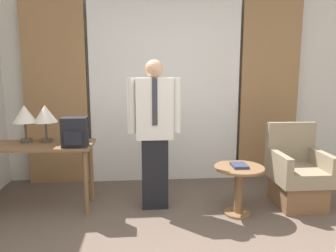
{
  "coord_description": "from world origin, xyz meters",
  "views": [
    {
      "loc": [
        -0.34,
        -1.86,
        1.56
      ],
      "look_at": [
        -0.06,
        1.52,
        0.97
      ],
      "focal_mm": 35.0,
      "sensor_mm": 36.0,
      "label": 1
    }
  ],
  "objects_px": {
    "table_lamp_right": "(45,115)",
    "person": "(155,129)",
    "backpack": "(75,132)",
    "book": "(239,165)",
    "desk": "(34,155)",
    "armchair": "(297,176)",
    "table_lamp_left": "(25,115)",
    "side_table": "(239,182)"
  },
  "relations": [
    {
      "from": "desk",
      "to": "table_lamp_left",
      "type": "distance_m",
      "value": 0.45
    },
    {
      "from": "table_lamp_right",
      "to": "table_lamp_left",
      "type": "bearing_deg",
      "value": 180.0
    },
    {
      "from": "table_lamp_right",
      "to": "side_table",
      "type": "bearing_deg",
      "value": -11.62
    },
    {
      "from": "backpack",
      "to": "armchair",
      "type": "bearing_deg",
      "value": 0.48
    },
    {
      "from": "book",
      "to": "table_lamp_left",
      "type": "bearing_deg",
      "value": 169.36
    },
    {
      "from": "book",
      "to": "person",
      "type": "bearing_deg",
      "value": 163.4
    },
    {
      "from": "armchair",
      "to": "table_lamp_left",
      "type": "bearing_deg",
      "value": 175.65
    },
    {
      "from": "desk",
      "to": "table_lamp_left",
      "type": "xyz_separation_m",
      "value": [
        -0.11,
        0.11,
        0.42
      ]
    },
    {
      "from": "table_lamp_left",
      "to": "desk",
      "type": "bearing_deg",
      "value": -44.34
    },
    {
      "from": "armchair",
      "to": "backpack",
      "type": "bearing_deg",
      "value": -179.52
    },
    {
      "from": "desk",
      "to": "table_lamp_left",
      "type": "relative_size",
      "value": 3.04
    },
    {
      "from": "desk",
      "to": "backpack",
      "type": "height_order",
      "value": "backpack"
    },
    {
      "from": "table_lamp_left",
      "to": "backpack",
      "type": "distance_m",
      "value": 0.66
    },
    {
      "from": "table_lamp_right",
      "to": "person",
      "type": "bearing_deg",
      "value": -8.07
    },
    {
      "from": "table_lamp_right",
      "to": "backpack",
      "type": "bearing_deg",
      "value": -34.95
    },
    {
      "from": "table_lamp_right",
      "to": "armchair",
      "type": "relative_size",
      "value": 0.45
    },
    {
      "from": "backpack",
      "to": "person",
      "type": "relative_size",
      "value": 0.19
    },
    {
      "from": "table_lamp_left",
      "to": "side_table",
      "type": "distance_m",
      "value": 2.46
    },
    {
      "from": "desk",
      "to": "backpack",
      "type": "bearing_deg",
      "value": -16.97
    },
    {
      "from": "armchair",
      "to": "book",
      "type": "distance_m",
      "value": 0.8
    },
    {
      "from": "table_lamp_left",
      "to": "side_table",
      "type": "bearing_deg",
      "value": -10.53
    },
    {
      "from": "table_lamp_left",
      "to": "table_lamp_right",
      "type": "bearing_deg",
      "value": 0.0
    },
    {
      "from": "side_table",
      "to": "book",
      "type": "bearing_deg",
      "value": -115.14
    },
    {
      "from": "table_lamp_right",
      "to": "person",
      "type": "height_order",
      "value": "person"
    },
    {
      "from": "table_lamp_right",
      "to": "desk",
      "type": "bearing_deg",
      "value": -135.66
    },
    {
      "from": "table_lamp_left",
      "to": "armchair",
      "type": "bearing_deg",
      "value": -4.35
    },
    {
      "from": "table_lamp_right",
      "to": "person",
      "type": "relative_size",
      "value": 0.25
    },
    {
      "from": "backpack",
      "to": "side_table",
      "type": "height_order",
      "value": "backpack"
    },
    {
      "from": "table_lamp_left",
      "to": "person",
      "type": "relative_size",
      "value": 0.25
    },
    {
      "from": "backpack",
      "to": "book",
      "type": "height_order",
      "value": "backpack"
    },
    {
      "from": "backpack",
      "to": "person",
      "type": "height_order",
      "value": "person"
    },
    {
      "from": "backpack",
      "to": "armchair",
      "type": "distance_m",
      "value": 2.54
    },
    {
      "from": "person",
      "to": "armchair",
      "type": "distance_m",
      "value": 1.73
    },
    {
      "from": "person",
      "to": "book",
      "type": "bearing_deg",
      "value": -16.6
    },
    {
      "from": "side_table",
      "to": "book",
      "type": "height_order",
      "value": "book"
    },
    {
      "from": "table_lamp_left",
      "to": "backpack",
      "type": "height_order",
      "value": "table_lamp_left"
    },
    {
      "from": "desk",
      "to": "table_lamp_right",
      "type": "bearing_deg",
      "value": 44.34
    },
    {
      "from": "desk",
      "to": "person",
      "type": "bearing_deg",
      "value": -2.71
    },
    {
      "from": "table_lamp_right",
      "to": "side_table",
      "type": "height_order",
      "value": "table_lamp_right"
    },
    {
      "from": "table_lamp_left",
      "to": "side_table",
      "type": "height_order",
      "value": "table_lamp_left"
    },
    {
      "from": "armchair",
      "to": "side_table",
      "type": "height_order",
      "value": "armchair"
    },
    {
      "from": "armchair",
      "to": "book",
      "type": "relative_size",
      "value": 4.63
    }
  ]
}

